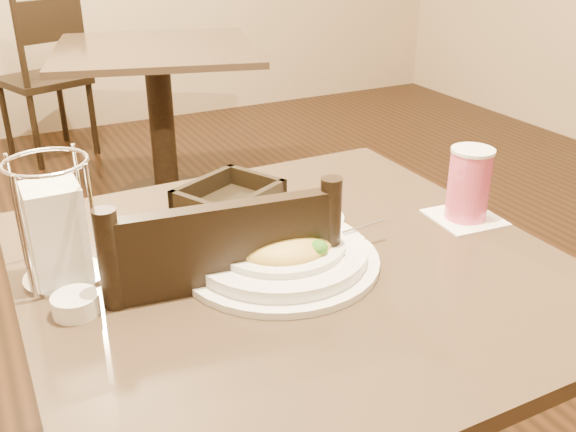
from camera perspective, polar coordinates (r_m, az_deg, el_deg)
name	(u,v)px	position (r m, az deg, el deg)	size (l,w,h in m)	color
main_table	(293,373)	(1.26, 0.43, -13.74)	(0.90, 0.90, 0.77)	black
background_table	(160,98)	(3.16, -11.33, 10.21)	(1.10, 1.10, 0.77)	black
dining_chair_near	(217,368)	(1.32, -6.36, -13.30)	(0.47, 0.47, 0.93)	black
dining_chair_far	(46,73)	(3.97, -20.71, 11.77)	(0.54, 0.54, 0.93)	black
pasta_bowl	(279,248)	(1.10, -0.80, -2.85)	(0.38, 0.35, 0.11)	white
drink_glass	(469,185)	(1.30, 15.77, 2.69)	(0.14, 0.14, 0.15)	white
bread_basket	(229,200)	(1.32, -5.27, 1.40)	(0.24, 0.22, 0.05)	black
napkin_caddy	(57,229)	(1.10, -19.87, -1.12)	(0.13, 0.13, 0.21)	silver
side_plate	(306,219)	(1.27, 1.58, -0.23)	(0.15, 0.15, 0.01)	white
butter_ramekin	(76,304)	(1.03, -18.36, -7.45)	(0.07, 0.07, 0.03)	white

